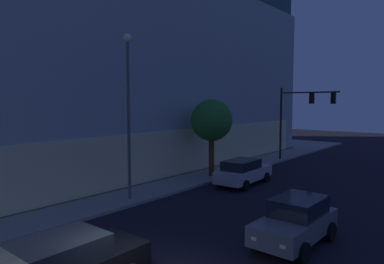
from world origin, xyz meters
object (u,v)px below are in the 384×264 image
object	(u,v)px
street_lamp_sidewalk	(128,98)
car_grey	(296,221)
modern_building	(78,65)
car_silver	(243,172)
traffic_light_far_corner	(301,109)
car_black	(67,264)
sidewalk_tree	(212,121)

from	to	relation	value
street_lamp_sidewalk	car_grey	distance (m)	10.16
modern_building	street_lamp_sidewalk	bearing A→B (deg)	-115.04
modern_building	car_silver	world-z (taller)	modern_building
modern_building	car_grey	xyz separation A→B (m)	(-7.27, -24.87, -7.88)
car_grey	car_silver	size ratio (longest dim) A/B	0.88
car_grey	car_silver	distance (m)	9.48
street_lamp_sidewalk	car_grey	size ratio (longest dim) A/B	2.09
street_lamp_sidewalk	car_grey	world-z (taller)	street_lamp_sidewalk
traffic_light_far_corner	car_black	world-z (taller)	traffic_light_far_corner
traffic_light_far_corner	car_black	distance (m)	24.65
traffic_light_far_corner	car_grey	distance (m)	18.64
traffic_light_far_corner	street_lamp_sidewalk	distance (m)	17.25
street_lamp_sidewalk	sidewalk_tree	distance (m)	7.63
car_black	modern_building	bearing A→B (deg)	56.00
modern_building	car_grey	size ratio (longest dim) A/B	8.98
sidewalk_tree	car_silver	size ratio (longest dim) A/B	1.13
modern_building	sidewalk_tree	xyz separation A→B (m)	(0.10, -15.66, -4.80)
car_grey	car_silver	world-z (taller)	car_grey
modern_building	car_silver	bearing A→B (deg)	-90.92
street_lamp_sidewalk	car_black	xyz separation A→B (m)	(-7.06, -5.61, -4.64)
sidewalk_tree	car_black	world-z (taller)	sidewalk_tree
modern_building	sidewalk_tree	size ratio (longest dim) A/B	6.96
sidewalk_tree	street_lamp_sidewalk	bearing A→B (deg)	-178.96
street_lamp_sidewalk	car_grey	bearing A→B (deg)	-89.30
sidewalk_tree	car_black	xyz separation A→B (m)	(-14.54, -5.75, -3.13)
street_lamp_sidewalk	sidewalk_tree	world-z (taller)	street_lamp_sidewalk
car_black	car_grey	distance (m)	7.96
car_black	car_grey	world-z (taller)	car_grey
sidewalk_tree	car_silver	xyz separation A→B (m)	(-0.39, -2.78, -3.12)
traffic_light_far_corner	street_lamp_sidewalk	world-z (taller)	street_lamp_sidewalk
car_grey	street_lamp_sidewalk	bearing A→B (deg)	90.70
traffic_light_far_corner	car_grey	bearing A→B (deg)	-158.30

